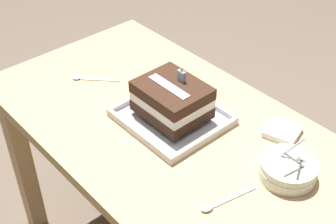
% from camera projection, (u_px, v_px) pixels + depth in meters
% --- Properties ---
extents(dining_table, '(1.12, 0.64, 0.70)m').
position_uv_depth(dining_table, '(164.00, 149.00, 1.45)').
color(dining_table, tan).
rests_on(dining_table, ground_plane).
extents(foil_tray, '(0.28, 0.26, 0.02)m').
position_uv_depth(foil_tray, '(172.00, 118.00, 1.38)').
color(foil_tray, silver).
rests_on(foil_tray, dining_table).
extents(birthday_cake, '(0.19, 0.16, 0.14)m').
position_uv_depth(birthday_cake, '(172.00, 99.00, 1.34)').
color(birthday_cake, '#382014').
rests_on(birthday_cake, foil_tray).
extents(bowl_stack, '(0.15, 0.15, 0.11)m').
position_uv_depth(bowl_stack, '(288.00, 169.00, 1.19)').
color(bowl_stack, silver).
rests_on(bowl_stack, dining_table).
extents(serving_spoon_near_tray, '(0.12, 0.12, 0.01)m').
position_uv_depth(serving_spoon_near_tray, '(87.00, 79.00, 1.54)').
color(serving_spoon_near_tray, silver).
rests_on(serving_spoon_near_tray, dining_table).
extents(serving_spoon_by_bowls, '(0.05, 0.16, 0.01)m').
position_uv_depth(serving_spoon_by_bowls, '(216.00, 204.00, 1.13)').
color(serving_spoon_by_bowls, silver).
rests_on(serving_spoon_by_bowls, dining_table).
extents(napkin_pile, '(0.11, 0.11, 0.02)m').
position_uv_depth(napkin_pile, '(282.00, 131.00, 1.33)').
color(napkin_pile, white).
rests_on(napkin_pile, dining_table).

